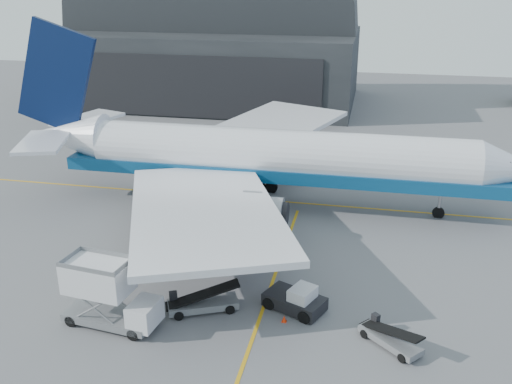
% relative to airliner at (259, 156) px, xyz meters
% --- Properties ---
extents(ground, '(200.00, 200.00, 0.00)m').
position_rel_airliner_xyz_m(ground, '(4.05, -19.13, -4.97)').
color(ground, '#565659').
rests_on(ground, ground).
extents(taxi_lines, '(80.00, 42.12, 0.02)m').
position_rel_airliner_xyz_m(taxi_lines, '(4.05, -6.46, -4.96)').
color(taxi_lines, gold).
rests_on(taxi_lines, ground).
extents(hangar, '(50.00, 28.30, 28.00)m').
position_rel_airliner_xyz_m(hangar, '(-17.95, 45.82, 4.57)').
color(hangar, black).
rests_on(hangar, ground).
extents(airliner, '(50.63, 49.09, 17.77)m').
position_rel_airliner_xyz_m(airliner, '(0.00, 0.00, 0.00)').
color(airliner, white).
rests_on(airliner, ground).
extents(catering_truck, '(6.70, 3.18, 4.44)m').
position_rel_airliner_xyz_m(catering_truck, '(-5.51, -22.42, -2.73)').
color(catering_truck, slate).
rests_on(catering_truck, ground).
extents(pushback_tug, '(4.62, 3.70, 1.88)m').
position_rel_airliner_xyz_m(pushback_tug, '(6.28, -18.20, -4.26)').
color(pushback_tug, black).
rests_on(pushback_tug, ground).
extents(belt_loader_a, '(5.07, 3.44, 1.94)m').
position_rel_airliner_xyz_m(belt_loader_a, '(0.00, -19.67, -4.37)').
color(belt_loader_a, slate).
rests_on(belt_loader_a, ground).
extents(belt_loader_b, '(4.06, 3.81, 1.69)m').
position_rel_airliner_xyz_m(belt_loader_b, '(12.55, -21.01, -4.45)').
color(belt_loader_b, slate).
rests_on(belt_loader_b, ground).
extents(traffic_cone, '(0.33, 0.33, 0.47)m').
position_rel_airliner_xyz_m(traffic_cone, '(5.72, -19.86, -4.75)').
color(traffic_cone, red).
rests_on(traffic_cone, ground).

